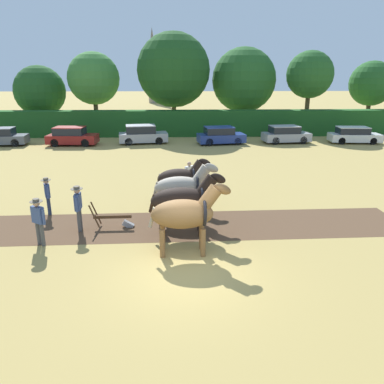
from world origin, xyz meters
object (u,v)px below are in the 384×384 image
tree_left (94,79)px  plow (116,220)px  draft_horse_lead_right (184,200)px  parked_car_center_right (221,136)px  parked_car_left (1,137)px  parked_car_far_right (354,135)px  tree_center (244,80)px  farmer_beside_team (189,175)px  tree_right (372,84)px  draft_horse_lead_left (186,214)px  parked_car_center_left (72,136)px  tree_center_right (310,75)px  farmer_at_plow (78,204)px  farmer_onlooker_right (47,193)px  farmer_onlooker_left (38,218)px  church_spire (153,64)px  draft_horse_trail_left (182,187)px  parked_car_right (286,135)px  tree_center_left (173,70)px  parked_car_center (142,135)px  tree_far_left (40,91)px  draft_horse_trail_right (181,179)px

tree_left → plow: (5.93, -25.21, -5.01)m
draft_horse_lead_right → parked_car_center_right: (3.39, 18.87, -0.64)m
parked_car_left → parked_car_far_right: (30.33, 0.14, -0.04)m
tree_center → farmer_beside_team: (-6.23, -21.81, -4.24)m
tree_right → draft_horse_lead_right: (-20.14, -27.14, -3.43)m
tree_left → parked_car_center_right: tree_left is taller
draft_horse_lead_left → parked_car_center_left: draft_horse_lead_left is taller
tree_center_right → parked_car_center_left: 23.42m
tree_center_right → parked_car_center_left: bearing=-164.2°
tree_center → tree_center_right: (6.19, -2.04, 0.53)m
farmer_at_plow → parked_car_left: farmer_at_plow is taller
tree_right → parked_car_left: bearing=-166.8°
draft_horse_lead_left → plow: draft_horse_lead_left is taller
draft_horse_lead_right → farmer_onlooker_right: size_ratio=1.79×
tree_right → parked_car_far_right: tree_right is taller
farmer_onlooker_left → parked_car_center_right: bearing=10.2°
tree_left → draft_horse_lead_left: 29.11m
farmer_beside_team → parked_car_far_right: size_ratio=0.37×
church_spire → farmer_at_plow: (1.29, -65.19, -6.48)m
draft_horse_trail_left → farmer_beside_team: draft_horse_trail_left is taller
farmer_at_plow → parked_car_center_right: farmer_at_plow is taller
tree_right → parked_car_right: 14.12m
tree_left → tree_center_left: bearing=1.4°
church_spire → parked_car_far_right: (20.44, -46.69, -6.87)m
tree_left → parked_car_center: 9.55m
tree_center → tree_right: tree_center is taller
draft_horse_lead_right → parked_car_right: size_ratio=0.70×
farmer_onlooker_right → parked_car_center_left: (-3.44, 16.46, -0.20)m
tree_far_left → parked_car_right: bearing=-17.8°
tree_center_left → plow: 26.14m
plow → parked_car_far_right: bearing=44.2°
tree_center_left → draft_horse_trail_left: bearing=-88.5°
tree_center_right → draft_horse_lead_left: size_ratio=2.86×
farmer_onlooker_left → plow: bearing=-24.2°
parked_car_center_left → tree_center: bearing=30.0°
farmer_onlooker_right → parked_car_center_right: size_ratio=0.39×
tree_far_left → plow: bearing=-65.9°
tree_center_right → parked_car_far_right: tree_center_right is taller
parked_car_center_right → parked_car_far_right: parked_car_center_right is taller
tree_center → parked_car_center: size_ratio=1.94×
tree_right → draft_horse_trail_right: tree_right is taller
tree_left → parked_car_left: 10.76m
tree_far_left → parked_car_center_right: size_ratio=1.58×
tree_left → tree_right: bearing=2.4°
tree_far_left → parked_car_center_left: (5.11, -8.08, -3.34)m
farmer_beside_team → parked_car_left: farmer_beside_team is taller
tree_right → parked_car_center_right: tree_right is taller
church_spire → parked_car_left: bearing=-101.9°
tree_far_left → farmer_beside_team: tree_far_left is taller
tree_left → draft_horse_lead_right: bearing=-71.6°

